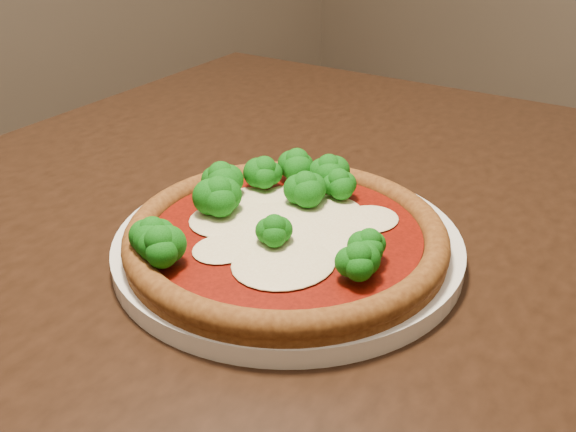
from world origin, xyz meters
TOP-DOWN VIEW (x-y plane):
  - dining_table at (-0.04, -0.21)m, footprint 1.47×1.23m
  - plate at (0.01, -0.27)m, footprint 0.33×0.33m
  - pizza at (0.00, -0.28)m, footprint 0.30×0.30m

SIDE VIEW (x-z plane):
  - dining_table at x=-0.04m, z-range 0.28..1.03m
  - plate at x=0.01m, z-range 0.75..0.77m
  - pizza at x=0.00m, z-range 0.75..0.81m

